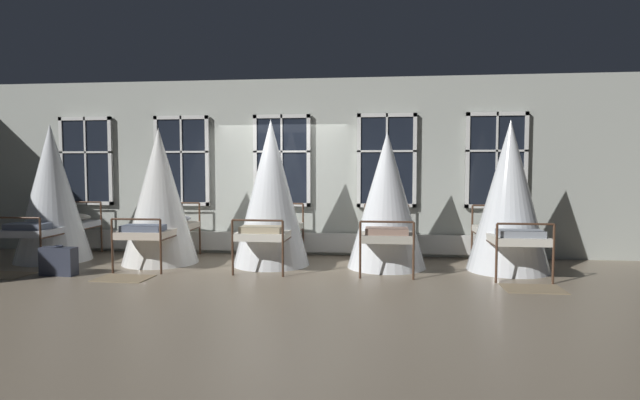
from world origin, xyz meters
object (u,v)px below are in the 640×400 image
cot_second (160,198)px  cot_fourth (387,201)px  suitcase_dark (59,261)px  cot_first (52,194)px  cot_fifth (509,198)px  cot_third (271,195)px

cot_second → cot_fourth: cot_second is taller
cot_fourth → suitcase_dark: bearing=104.4°
cot_fourth → suitcase_dark: size_ratio=3.98×
cot_first → cot_second: size_ratio=1.04×
cot_fifth → suitcase_dark: (-7.06, -1.18, -0.97)m
suitcase_dark → cot_fourth: bearing=18.0°
cot_third → suitcase_dark: size_ratio=4.36×
cot_second → suitcase_dark: size_ratio=4.14×
suitcase_dark → cot_first: bearing=130.7°
cot_third → cot_fourth: (1.97, 0.00, -0.10)m
cot_second → cot_fourth: 3.96m
cot_fourth → cot_fifth: size_ratio=0.93×
cot_fifth → suitcase_dark: bearing=98.9°
cot_first → cot_second: bearing=-91.2°
cot_first → suitcase_dark: (0.89, -1.21, -0.98)m
cot_third → cot_fifth: size_ratio=1.02×
cot_fourth → cot_first: bearing=91.0°
cot_first → cot_fifth: 7.95m
cot_first → cot_third: cot_third is taller
cot_third → cot_fifth: 3.94m
cot_second → cot_fifth: 5.92m
cot_second → cot_third: bearing=-89.8°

